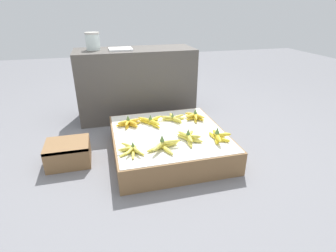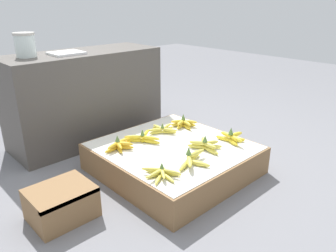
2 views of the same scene
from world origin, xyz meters
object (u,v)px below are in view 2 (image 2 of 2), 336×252
banana_bunch_front_midleft (192,159)px  foam_tray_white (66,53)px  banana_bunch_middle_right (184,123)px  banana_bunch_middle_left (120,145)px  wooden_crate (62,203)px  banana_bunch_front_left (161,173)px  banana_bunch_middle_midright (163,129)px  banana_bunch_middle_midleft (143,138)px  glass_jar (25,45)px  banana_bunch_front_midright (206,145)px  banana_bunch_front_right (232,137)px

banana_bunch_front_midleft → foam_tray_white: foam_tray_white is taller
banana_bunch_middle_right → banana_bunch_middle_left: bearing=179.0°
wooden_crate → foam_tray_white: foam_tray_white is taller
wooden_crate → foam_tray_white: (0.54, 0.84, 0.67)m
wooden_crate → banana_bunch_middle_left: banana_bunch_middle_left is taller
banana_bunch_front_left → banana_bunch_middle_midright: (0.45, 0.48, 0.00)m
banana_bunch_middle_left → banana_bunch_middle_midleft: bearing=-2.3°
glass_jar → foam_tray_white: size_ratio=0.73×
banana_bunch_middle_midleft → banana_bunch_middle_right: 0.41m
banana_bunch_front_left → banana_bunch_middle_left: bearing=84.7°
banana_bunch_front_midright → glass_jar: size_ratio=1.39×
banana_bunch_middle_midleft → banana_bunch_front_midright: bearing=-59.6°
banana_bunch_front_left → banana_bunch_front_midright: 0.47m
banana_bunch_middle_midleft → banana_bunch_front_midleft: bearing=-89.9°
banana_bunch_middle_midright → banana_bunch_middle_left: bearing=-177.0°
banana_bunch_front_midleft → foam_tray_white: 1.28m
wooden_crate → banana_bunch_middle_midright: (0.92, 0.18, 0.13)m
banana_bunch_front_right → banana_bunch_middle_midleft: bearing=136.1°
banana_bunch_front_midright → banana_bunch_front_right: bearing=-12.1°
banana_bunch_middle_midleft → banana_bunch_middle_right: size_ratio=1.22×
banana_bunch_front_midleft → banana_bunch_front_midright: bearing=20.0°
banana_bunch_front_midleft → banana_bunch_middle_left: size_ratio=1.21×
wooden_crate → banana_bunch_middle_left: 0.56m
foam_tray_white → banana_bunch_front_midright: bearing=-69.8°
banana_bunch_front_midleft → banana_bunch_front_right: 0.45m
banana_bunch_front_right → foam_tray_white: size_ratio=0.97×
banana_bunch_front_right → banana_bunch_middle_right: 0.43m
banana_bunch_front_right → banana_bunch_middle_midright: (-0.24, 0.46, -0.01)m
banana_bunch_middle_left → banana_bunch_middle_right: size_ratio=1.21×
banana_bunch_middle_midleft → foam_tray_white: 0.89m
banana_bunch_front_midright → foam_tray_white: size_ratio=1.02×
wooden_crate → banana_bunch_front_midleft: 0.79m
banana_bunch_front_midright → wooden_crate: bearing=166.2°
banana_bunch_middle_midleft → glass_jar: 1.07m
wooden_crate → banana_bunch_front_right: (1.16, -0.28, 0.14)m
banana_bunch_front_right → foam_tray_white: bearing=118.9°
glass_jar → banana_bunch_front_left: bearing=-80.8°
banana_bunch_front_midleft → foam_tray_white: bearing=98.3°
banana_bunch_front_midright → banana_bunch_middle_right: (0.18, 0.38, 0.00)m
wooden_crate → banana_bunch_front_left: size_ratio=1.48×
banana_bunch_middle_midright → glass_jar: glass_jar is taller
wooden_crate → banana_bunch_front_right: 1.20m
banana_bunch_front_midleft → banana_bunch_middle_midleft: (-0.00, 0.47, -0.00)m
banana_bunch_front_midleft → glass_jar: 1.45m
banana_bunch_front_left → banana_bunch_middle_right: (0.65, 0.45, 0.01)m
banana_bunch_middle_midright → foam_tray_white: (-0.38, 0.66, 0.54)m
wooden_crate → banana_bunch_front_midright: banana_bunch_front_midright is taller
banana_bunch_front_right → banana_bunch_middle_right: (-0.04, 0.43, -0.00)m
wooden_crate → banana_bunch_middle_midleft: banana_bunch_middle_midleft is taller
banana_bunch_middle_left → wooden_crate: bearing=-162.4°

